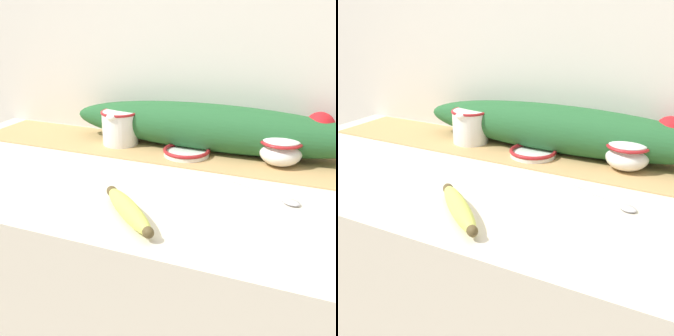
# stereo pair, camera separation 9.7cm
# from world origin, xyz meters

# --- Properties ---
(countertop) EXTENTS (1.60, 0.66, 0.87)m
(countertop) POSITION_xyz_m (0.00, 0.00, 0.44)
(countertop) COLOR beige
(countertop) RESTS_ON ground_plane
(back_wall) EXTENTS (2.40, 0.04, 2.40)m
(back_wall) POSITION_xyz_m (0.00, 0.35, 1.20)
(back_wall) COLOR silver
(back_wall) RESTS_ON ground_plane
(table_runner) EXTENTS (1.47, 0.23, 0.00)m
(table_runner) POSITION_xyz_m (0.00, 0.20, 0.87)
(table_runner) COLOR tan
(table_runner) RESTS_ON countertop
(cream_pitcher) EXTENTS (0.11, 0.13, 0.10)m
(cream_pitcher) POSITION_xyz_m (-0.28, 0.20, 0.93)
(cream_pitcher) COLOR white
(cream_pitcher) RESTS_ON countertop
(sugar_bowl) EXTENTS (0.11, 0.11, 0.10)m
(sugar_bowl) POSITION_xyz_m (0.20, 0.20, 0.92)
(sugar_bowl) COLOR white
(sugar_bowl) RESTS_ON countertop
(small_dish) EXTENTS (0.13, 0.13, 0.02)m
(small_dish) POSITION_xyz_m (-0.05, 0.18, 0.89)
(small_dish) COLOR white
(small_dish) RESTS_ON countertop
(banana) EXTENTS (0.19, 0.17, 0.04)m
(banana) POSITION_xyz_m (-0.04, -0.21, 0.89)
(banana) COLOR #CCD156
(banana) RESTS_ON countertop
(spoon) EXTENTS (0.17, 0.09, 0.01)m
(spoon) POSITION_xyz_m (0.25, -0.02, 0.88)
(spoon) COLOR #B7B7BC
(spoon) RESTS_ON countertop
(poinsettia_garland) EXTENTS (0.90, 0.15, 0.14)m
(poinsettia_garland) POSITION_xyz_m (0.01, 0.25, 0.94)
(poinsettia_garland) COLOR #235B2D
(poinsettia_garland) RESTS_ON countertop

